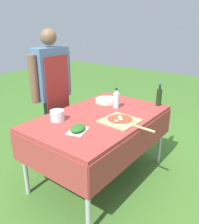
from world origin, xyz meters
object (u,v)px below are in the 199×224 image
prep_table (100,122)px  oil_bottle (159,97)px  herb_container (78,129)px  plate_stack (107,100)px  person_cook (52,86)px  water_bottle (117,99)px  pizza_on_peel (121,121)px  mixing_tub (57,115)px

prep_table → oil_bottle: size_ratio=5.68×
herb_container → plate_stack: (0.81, 0.27, -0.00)m
person_cook → water_bottle: 0.77m
pizza_on_peel → mixing_tub: 0.61m
oil_bottle → water_bottle: oil_bottle is taller
water_bottle → mixing_tub: bearing=158.8°
person_cook → oil_bottle: (0.64, -1.04, -0.09)m
plate_stack → water_bottle: bearing=-116.6°
oil_bottle → mixing_tub: (-1.01, 0.58, -0.05)m
herb_container → mixing_tub: bearing=79.2°
person_cook → pizza_on_peel: person_cook is taller
herb_container → plate_stack: bearing=18.6°
oil_bottle → herb_container: oil_bottle is taller
prep_table → mixing_tub: (-0.34, 0.25, 0.12)m
person_cook → mixing_tub: 0.61m
person_cook → water_bottle: size_ratio=6.99×
plate_stack → pizza_on_peel: bearing=-131.6°
person_cook → oil_bottle: size_ratio=6.01×
mixing_tub → plate_stack: mixing_tub is taller
pizza_on_peel → mixing_tub: mixing_tub is taller
plate_stack → prep_table: bearing=-153.5°
pizza_on_peel → water_bottle: (0.30, 0.25, 0.09)m
prep_table → water_bottle: size_ratio=6.60×
herb_container → mixing_tub: 0.33m
herb_container → plate_stack: 0.85m
oil_bottle → prep_table: bearing=153.3°
oil_bottle → herb_container: size_ratio=1.10×
prep_table → person_cook: bearing=88.4°
pizza_on_peel → oil_bottle: bearing=-3.3°
herb_container → water_bottle: bearing=5.6°
pizza_on_peel → oil_bottle: 0.68m
oil_bottle → water_bottle: size_ratio=1.16×
prep_table → water_bottle: (0.30, -0.00, 0.18)m
water_bottle → pizza_on_peel: bearing=-140.1°
mixing_tub → plate_stack: size_ratio=0.50×
herb_container → mixing_tub: size_ratio=1.72×
water_bottle → herb_container: 0.71m
oil_bottle → plate_stack: bearing=116.2°
prep_table → pizza_on_peel: (-0.00, -0.26, 0.09)m
water_bottle → plate_stack: water_bottle is taller
herb_container → person_cook: bearing=61.5°
oil_bottle → herb_container: bearing=166.2°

